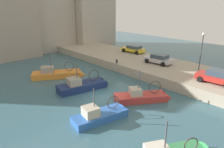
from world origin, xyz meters
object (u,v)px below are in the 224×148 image
(parked_car_yellow, at_px, (133,49))
(parked_car_silver, at_px, (159,59))
(fishing_boat_navy, at_px, (85,88))
(quay_streetlamp, at_px, (202,45))
(mooring_bollard_north, at_px, (117,61))
(fishing_boat_red, at_px, (144,99))
(fishing_boat_blue, at_px, (103,117))
(parked_car_red, at_px, (217,77))
(fishing_boat_orange, at_px, (59,76))

(parked_car_yellow, bearing_deg, parked_car_silver, -109.43)
(fishing_boat_navy, relative_size, quay_streetlamp, 1.36)
(parked_car_silver, relative_size, mooring_bollard_north, 7.35)
(fishing_boat_navy, bearing_deg, fishing_boat_red, -66.52)
(parked_car_silver, distance_m, parked_car_yellow, 7.74)
(fishing_boat_red, relative_size, mooring_bollard_north, 10.96)
(fishing_boat_blue, height_order, fishing_boat_red, fishing_boat_red)
(fishing_boat_blue, height_order, parked_car_yellow, fishing_boat_blue)
(fishing_boat_red, distance_m, parked_car_red, 8.46)
(quay_streetlamp, bearing_deg, fishing_boat_red, 176.98)
(parked_car_yellow, height_order, quay_streetlamp, quay_streetlamp)
(fishing_boat_orange, xyz_separation_m, quay_streetlamp, (13.23, -12.79, 4.34))
(quay_streetlamp, bearing_deg, parked_car_yellow, 84.21)
(fishing_boat_orange, xyz_separation_m, parked_car_red, (10.24, -16.29, 1.83))
(parked_car_yellow, bearing_deg, fishing_boat_blue, -144.13)
(fishing_boat_orange, relative_size, quay_streetlamp, 1.46)
(fishing_boat_navy, distance_m, quay_streetlamp, 15.43)
(parked_car_red, height_order, parked_car_yellow, parked_car_red)
(fishing_boat_navy, relative_size, fishing_boat_red, 1.09)
(fishing_boat_navy, xyz_separation_m, parked_car_yellow, (14.31, 5.66, 1.75))
(fishing_boat_navy, xyz_separation_m, quay_streetlamp, (13.02, -7.05, 4.34))
(fishing_boat_red, bearing_deg, fishing_boat_orange, 103.95)
(fishing_boat_navy, height_order, quay_streetlamp, quay_streetlamp)
(fishing_boat_navy, bearing_deg, parked_car_silver, -7.96)
(fishing_boat_blue, xyz_separation_m, parked_car_yellow, (16.87, 12.20, 1.74))
(mooring_bollard_north, bearing_deg, fishing_boat_orange, 156.84)
(parked_car_silver, bearing_deg, parked_car_red, -100.84)
(fishing_boat_red, height_order, parked_car_silver, fishing_boat_red)
(parked_car_yellow, bearing_deg, fishing_boat_red, -133.32)
(parked_car_red, bearing_deg, fishing_boat_red, 150.71)
(parked_car_silver, bearing_deg, fishing_boat_orange, 148.31)
(fishing_boat_navy, bearing_deg, quay_streetlamp, -28.44)
(parked_car_silver, distance_m, mooring_bollard_north, 6.03)
(fishing_boat_navy, relative_size, fishing_boat_blue, 1.15)
(fishing_boat_blue, xyz_separation_m, parked_car_silver, (14.30, 4.90, 1.78))
(fishing_boat_blue, height_order, mooring_bollard_north, fishing_boat_blue)
(fishing_boat_navy, xyz_separation_m, parked_car_silver, (11.74, -1.64, 1.79))
(mooring_bollard_north, relative_size, quay_streetlamp, 0.11)
(parked_car_silver, xyz_separation_m, mooring_bollard_north, (-4.36, 4.13, -0.43))
(fishing_boat_navy, height_order, fishing_boat_red, fishing_boat_red)
(fishing_boat_blue, xyz_separation_m, fishing_boat_orange, (2.35, 12.28, -0.00))
(fishing_boat_orange, bearing_deg, quay_streetlamp, -44.02)
(fishing_boat_orange, bearing_deg, parked_car_silver, -31.69)
(parked_car_red, height_order, quay_streetlamp, quay_streetlamp)
(fishing_boat_orange, distance_m, parked_car_red, 19.33)
(mooring_bollard_north, bearing_deg, fishing_boat_blue, -137.71)
(fishing_boat_blue, relative_size, parked_car_yellow, 1.33)
(fishing_boat_blue, distance_m, parked_car_silver, 15.22)
(mooring_bollard_north, bearing_deg, parked_car_yellow, 24.53)
(parked_car_red, height_order, parked_car_silver, parked_car_red)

